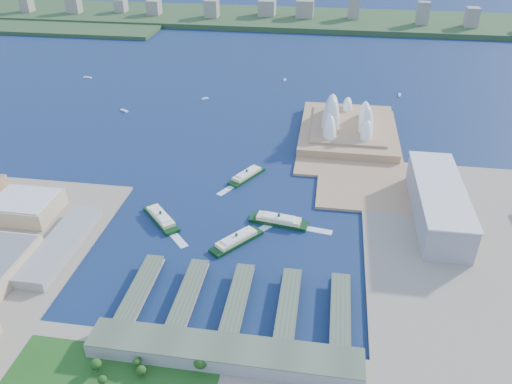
% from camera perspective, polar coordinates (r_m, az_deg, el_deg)
% --- Properties ---
extents(ground, '(3000.00, 3000.00, 0.00)m').
position_cam_1_polar(ground, '(484.08, -2.09, -6.40)').
color(ground, '#0D1A40').
rests_on(ground, ground).
extents(peninsula, '(135.00, 220.00, 3.00)m').
position_cam_1_polar(peninsula, '(701.40, 10.59, 5.90)').
color(peninsula, '#A57F5A').
rests_on(peninsula, ground).
extents(far_shore, '(2200.00, 260.00, 12.00)m').
position_cam_1_polar(far_shore, '(1388.66, 5.74, 19.05)').
color(far_shore, '#2D4926').
rests_on(far_shore, ground).
extents(opera_house, '(134.00, 180.00, 58.00)m').
position_cam_1_polar(opera_house, '(707.57, 10.61, 8.83)').
color(opera_house, white).
rests_on(opera_house, peninsula).
extents(toaster_building, '(45.00, 155.00, 35.00)m').
position_cam_1_polar(toaster_building, '(545.73, 20.08, -1.13)').
color(toaster_building, gray).
rests_on(toaster_building, east_land).
extents(ferry_wharves, '(184.00, 90.00, 9.30)m').
position_cam_1_polar(ferry_wharves, '(422.97, -2.09, -12.21)').
color(ferry_wharves, '#465440').
rests_on(ferry_wharves, ground).
extents(terminal_building, '(200.00, 28.00, 12.00)m').
position_cam_1_polar(terminal_building, '(379.14, -3.68, -17.91)').
color(terminal_building, gray).
rests_on(terminal_building, south_land).
extents(far_skyline, '(1900.00, 140.00, 55.00)m').
position_cam_1_polar(far_skyline, '(1362.45, 5.75, 20.25)').
color(far_skyline, gray).
rests_on(far_skyline, far_shore).
extents(ferry_a, '(51.04, 53.93, 11.20)m').
position_cam_1_polar(ferry_a, '(527.72, -10.84, -2.71)').
color(ferry_a, black).
rests_on(ferry_a, ground).
extents(ferry_b, '(39.43, 55.29, 10.49)m').
position_cam_1_polar(ferry_b, '(596.40, -1.05, 2.11)').
color(ferry_b, black).
rests_on(ferry_b, ground).
extents(ferry_c, '(48.23, 55.16, 11.09)m').
position_cam_1_polar(ferry_c, '(487.09, -2.24, -5.31)').
color(ferry_c, black).
rests_on(ferry_c, ground).
extents(ferry_d, '(62.14, 24.66, 11.44)m').
position_cam_1_polar(ferry_d, '(514.64, 2.61, -3.06)').
color(ferry_d, black).
rests_on(ferry_d, ground).
extents(boat_a, '(14.92, 10.91, 2.91)m').
position_cam_1_polar(boat_a, '(813.77, -14.82, 9.00)').
color(boat_a, white).
rests_on(boat_a, ground).
extents(boat_b, '(11.21, 9.97, 3.02)m').
position_cam_1_polar(boat_b, '(840.51, -5.82, 10.60)').
color(boat_b, white).
rests_on(boat_b, ground).
extents(boat_c, '(5.59, 13.39, 2.92)m').
position_cam_1_polar(boat_c, '(885.99, 16.09, 10.63)').
color(boat_c, white).
rests_on(boat_c, ground).
extents(boat_d, '(16.09, 5.07, 2.67)m').
position_cam_1_polar(boat_d, '(988.88, -18.70, 12.31)').
color(boat_d, white).
rests_on(boat_d, ground).
extents(boat_e, '(3.62, 11.02, 2.70)m').
position_cam_1_polar(boat_e, '(927.93, 3.29, 12.70)').
color(boat_e, white).
rests_on(boat_e, ground).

